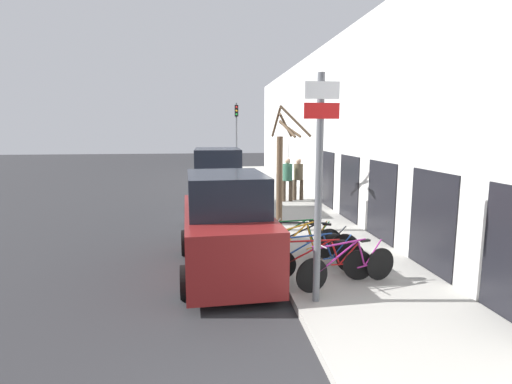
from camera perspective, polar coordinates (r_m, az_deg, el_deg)
ground_plane at (r=14.06m, az=-4.92°, el=-4.07°), size 80.00×80.00×0.00m
sidewalk_curb at (r=17.07m, az=3.46°, el=-1.48°), size 3.20×32.00×0.15m
building_facade at (r=17.12m, az=9.45°, el=9.04°), size 0.23×32.00×6.50m
signpost at (r=6.83m, az=8.96°, el=1.25°), size 0.59×0.14×3.92m
bicycle_0 at (r=8.02m, az=12.94°, el=-10.35°), size 2.17×0.72×0.91m
bicycle_1 at (r=8.24m, az=9.07°, el=-9.85°), size 2.15×0.48×0.85m
bicycle_2 at (r=8.47m, az=7.93°, el=-9.22°), size 2.38×0.44×0.88m
bicycle_3 at (r=8.88m, az=6.02°, el=-8.10°), size 2.20×1.45×0.96m
bicycle_4 at (r=9.43m, az=7.38°, el=-7.25°), size 2.25×0.86×0.91m
bicycle_5 at (r=9.68m, az=5.85°, el=-6.84°), size 2.21×0.44×0.90m
parked_car_0 at (r=8.85m, az=-4.30°, el=-5.08°), size 2.17×4.41×2.23m
parked_car_1 at (r=14.70m, az=-5.46°, el=0.88°), size 2.03×4.61×2.48m
pedestrian_near at (r=16.78m, az=4.52°, el=2.23°), size 0.47×0.41×1.82m
pedestrian_far at (r=17.15m, az=6.06°, el=2.29°), size 0.47×0.40×1.79m
street_tree at (r=11.83m, az=3.59°, el=3.19°), size 0.97×2.00×3.71m
traffic_light at (r=23.16m, az=-2.80°, el=8.63°), size 0.20×0.30×4.50m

